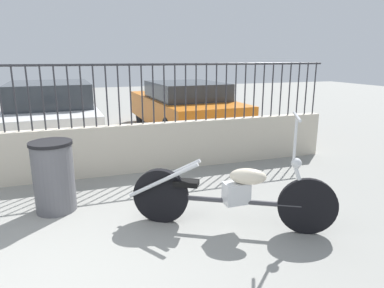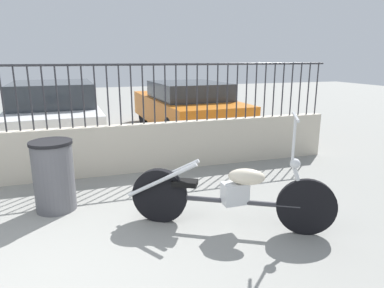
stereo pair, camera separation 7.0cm
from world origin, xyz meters
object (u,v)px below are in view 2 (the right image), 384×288
(motorcycle_dark_grey, at_px, (221,193))
(car_orange, at_px, (186,106))
(car_white, at_px, (54,111))
(trash_bin, at_px, (54,176))

(motorcycle_dark_grey, relative_size, car_orange, 0.48)
(motorcycle_dark_grey, relative_size, car_white, 0.48)
(trash_bin, distance_m, car_orange, 4.90)
(motorcycle_dark_grey, distance_m, car_orange, 5.13)
(trash_bin, xyz_separation_m, car_orange, (2.92, 3.93, 0.21))
(car_white, xyz_separation_m, car_orange, (3.13, -0.02, -0.02))
(car_orange, bearing_deg, motorcycle_dark_grey, 164.42)
(motorcycle_dark_grey, distance_m, car_white, 5.41)
(motorcycle_dark_grey, bearing_deg, car_white, 140.76)
(motorcycle_dark_grey, height_order, car_orange, motorcycle_dark_grey)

